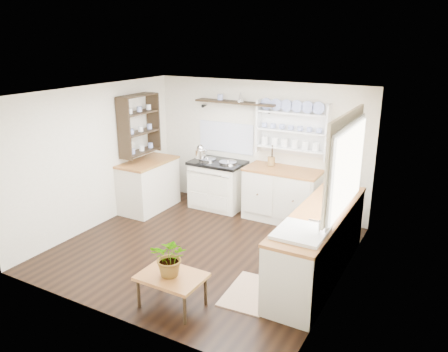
% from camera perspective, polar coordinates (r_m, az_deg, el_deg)
% --- Properties ---
extents(floor, '(4.00, 3.80, 0.01)m').
position_cam_1_polar(floor, '(6.59, -2.73, -9.46)').
color(floor, black).
rests_on(floor, ground).
extents(wall_back, '(4.00, 0.02, 2.30)m').
position_cam_1_polar(wall_back, '(7.76, 4.52, 3.85)').
color(wall_back, beige).
rests_on(wall_back, ground).
extents(wall_right, '(0.02, 3.80, 2.30)m').
position_cam_1_polar(wall_right, '(5.42, 15.44, -3.00)').
color(wall_right, beige).
rests_on(wall_right, ground).
extents(wall_left, '(0.02, 3.80, 2.30)m').
position_cam_1_polar(wall_left, '(7.36, -16.26, 2.40)').
color(wall_left, beige).
rests_on(wall_left, ground).
extents(ceiling, '(4.00, 3.80, 0.01)m').
position_cam_1_polar(ceiling, '(5.90, -3.06, 10.82)').
color(ceiling, white).
rests_on(ceiling, wall_back).
extents(window, '(0.08, 1.55, 1.22)m').
position_cam_1_polar(window, '(5.44, 15.66, 1.67)').
color(window, white).
rests_on(window, wall_right).
extents(aga_cooker, '(0.97, 0.68, 0.90)m').
position_cam_1_polar(aga_cooker, '(7.96, -0.83, -1.05)').
color(aga_cooker, white).
rests_on(aga_cooker, floor).
extents(back_cabinets, '(1.27, 0.63, 0.90)m').
position_cam_1_polar(back_cabinets, '(7.48, 7.61, -2.33)').
color(back_cabinets, beige).
rests_on(back_cabinets, floor).
extents(right_cabinets, '(0.62, 2.43, 0.90)m').
position_cam_1_polar(right_cabinets, '(5.85, 12.25, -8.55)').
color(right_cabinets, beige).
rests_on(right_cabinets, floor).
extents(belfast_sink, '(0.55, 0.60, 0.45)m').
position_cam_1_polar(belfast_sink, '(5.05, 9.96, -8.49)').
color(belfast_sink, white).
rests_on(belfast_sink, right_cabinets).
extents(left_cabinets, '(0.62, 1.13, 0.90)m').
position_cam_1_polar(left_cabinets, '(8.00, -9.80, -1.08)').
color(left_cabinets, beige).
rests_on(left_cabinets, floor).
extents(plate_rack, '(1.20, 0.22, 0.90)m').
position_cam_1_polar(plate_rack, '(7.40, 9.08, 6.21)').
color(plate_rack, white).
rests_on(plate_rack, wall_back).
extents(high_shelf, '(1.50, 0.29, 0.16)m').
position_cam_1_polar(high_shelf, '(7.68, 1.52, 9.52)').
color(high_shelf, black).
rests_on(high_shelf, wall_back).
extents(left_shelving, '(0.28, 0.80, 1.05)m').
position_cam_1_polar(left_shelving, '(7.81, -11.03, 6.67)').
color(left_shelving, black).
rests_on(left_shelving, wall_left).
extents(kettle, '(0.20, 0.20, 0.24)m').
position_cam_1_polar(kettle, '(7.83, -3.07, 3.24)').
color(kettle, silver).
rests_on(kettle, aga_cooker).
extents(utensil_crock, '(0.12, 0.12, 0.15)m').
position_cam_1_polar(utensil_crock, '(7.48, 6.18, 1.93)').
color(utensil_crock, brown).
rests_on(utensil_crock, back_cabinets).
extents(center_table, '(0.75, 0.54, 0.40)m').
position_cam_1_polar(center_table, '(5.18, -6.84, -13.18)').
color(center_table, brown).
rests_on(center_table, floor).
extents(potted_plant, '(0.50, 0.46, 0.47)m').
position_cam_1_polar(potted_plant, '(5.05, -6.96, -10.44)').
color(potted_plant, '#3F7233').
rests_on(potted_plant, center_table).
extents(floor_rug, '(0.61, 0.89, 0.02)m').
position_cam_1_polar(floor_rug, '(5.56, 3.44, -14.95)').
color(floor_rug, '#8A6B50').
rests_on(floor_rug, floor).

